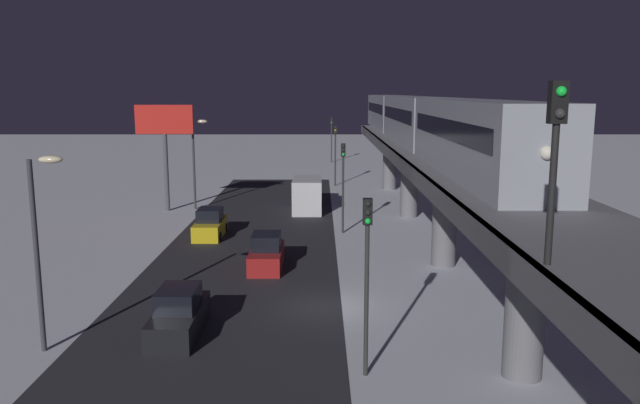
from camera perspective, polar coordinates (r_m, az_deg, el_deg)
name	(u,v)px	position (r m, az deg, el deg)	size (l,w,h in m)	color
ground_plane	(324,307)	(29.74, 0.34, -9.56)	(240.00, 240.00, 0.00)	silver
avenue_asphalt	(225,307)	(30.07, -8.68, -9.45)	(11.00, 86.38, 0.01)	#28282D
elevated_railway	(476,195)	(29.27, 14.00, 0.62)	(5.00, 86.38, 6.20)	slate
subway_train	(415,119)	(47.90, 8.69, 7.53)	(2.94, 55.47, 3.40)	#999EA8
rail_signal	(556,141)	(14.32, 20.69, 5.20)	(0.36, 0.41, 4.00)	black
sedan_yellow	(210,225)	(44.29, -9.98, -2.09)	(1.91, 4.54, 1.97)	gold
sedan_black	(179,315)	(27.06, -12.74, -10.04)	(1.80, 4.75, 1.97)	black
sedan_red	(266,254)	(36.10, -4.90, -4.73)	(1.80, 4.54, 1.97)	#A51E1E
delivery_van	(308,194)	(53.55, -1.15, 0.76)	(2.40, 7.40, 2.80)	navy
traffic_light_near	(367,261)	(21.71, 4.31, -5.43)	(0.32, 0.44, 6.40)	#2D2D2D
traffic_light_mid	(343,175)	(44.05, 2.12, 2.49)	(0.32, 0.44, 6.40)	#2D2D2D
traffic_light_far	(335,147)	(66.69, 1.41, 5.06)	(0.32, 0.44, 6.40)	#2D2D2D
traffic_light_distant	(331,133)	(89.41, 1.05, 6.33)	(0.32, 0.44, 6.40)	#2D2D2D
commercial_billboard	(165,130)	(53.87, -13.99, 6.39)	(4.80, 0.36, 8.90)	#4C4C51
street_lamp_near	(41,230)	(25.84, -24.12, -2.37)	(1.35, 0.44, 7.65)	#38383D
street_lamp_far	(196,153)	(54.30, -11.23, 4.39)	(1.35, 0.44, 7.65)	#38383D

